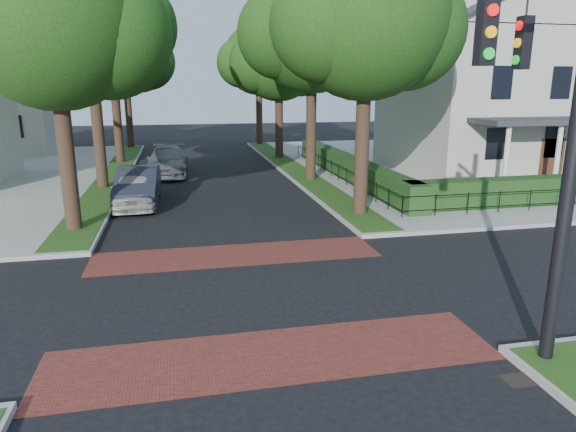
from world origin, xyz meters
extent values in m
plane|color=black|center=(0.00, 0.00, 0.00)|extent=(120.00, 120.00, 0.00)
cube|color=gray|center=(19.50, 19.00, 0.07)|extent=(30.00, 30.00, 0.15)
cube|color=maroon|center=(0.00, 3.20, 0.01)|extent=(9.00, 2.20, 0.01)
cube|color=maroon|center=(0.00, -3.20, 0.01)|extent=(9.00, 2.20, 0.01)
cube|color=black|center=(4.30, -5.00, 0.01)|extent=(0.65, 0.45, 0.01)
cube|color=#244714|center=(5.40, 19.10, 0.16)|extent=(1.60, 29.80, 0.02)
cube|color=#244714|center=(-5.40, 19.10, 0.16)|extent=(1.60, 29.80, 0.02)
cylinder|color=black|center=(5.50, 7.00, 3.83)|extent=(0.56, 0.56, 7.35)
sphere|color=#11390F|center=(5.50, 7.00, 7.71)|extent=(6.20, 6.20, 6.20)
sphere|color=#11390F|center=(7.21, 7.30, 7.31)|extent=(4.65, 4.65, 4.65)
sphere|color=#11390F|center=(3.95, 6.80, 7.41)|extent=(4.34, 4.34, 4.34)
sphere|color=#11390F|center=(5.60, 8.55, 8.21)|extent=(4.03, 4.03, 4.03)
cylinder|color=black|center=(5.50, 15.00, 4.00)|extent=(0.56, 0.56, 7.70)
sphere|color=#11390F|center=(5.50, 15.00, 8.07)|extent=(6.60, 6.60, 6.60)
sphere|color=#11390F|center=(7.31, 15.30, 7.67)|extent=(4.95, 4.95, 4.95)
sphere|color=#11390F|center=(3.85, 14.80, 7.77)|extent=(4.62, 4.62, 4.62)
sphere|color=#11390F|center=(5.60, 16.65, 8.57)|extent=(4.29, 4.29, 4.29)
cylinder|color=black|center=(5.50, 24.00, 3.47)|extent=(0.56, 0.56, 6.65)
sphere|color=#11390F|center=(5.50, 24.00, 6.99)|extent=(5.80, 5.80, 5.80)
sphere|color=#11390F|center=(7.09, 24.30, 6.59)|extent=(4.35, 4.35, 4.35)
sphere|color=#11390F|center=(4.05, 23.80, 6.69)|extent=(4.06, 4.06, 4.06)
sphere|color=#11390F|center=(5.60, 25.45, 7.49)|extent=(3.77, 3.77, 3.77)
cylinder|color=black|center=(5.50, 33.00, 3.65)|extent=(0.56, 0.56, 7.00)
sphere|color=#11390F|center=(5.50, 33.00, 7.35)|extent=(6.00, 6.00, 6.00)
sphere|color=#11390F|center=(7.15, 33.30, 6.95)|extent=(4.50, 4.50, 4.50)
sphere|color=#11390F|center=(4.00, 32.80, 7.05)|extent=(4.20, 4.20, 4.20)
sphere|color=#11390F|center=(5.60, 34.50, 7.85)|extent=(3.90, 3.90, 3.90)
cylinder|color=black|center=(-5.50, 7.00, 3.65)|extent=(0.56, 0.56, 7.00)
sphere|color=#11390F|center=(-5.50, 7.00, 7.35)|extent=(6.00, 6.00, 6.00)
sphere|color=#11390F|center=(-3.85, 7.30, 6.95)|extent=(4.50, 4.50, 4.50)
sphere|color=#11390F|center=(-7.00, 6.80, 7.05)|extent=(4.20, 4.20, 4.20)
sphere|color=#11390F|center=(-5.40, 8.50, 7.85)|extent=(3.90, 3.90, 3.90)
cylinder|color=black|center=(-5.50, 15.00, 4.17)|extent=(0.56, 0.56, 8.05)
sphere|color=#11390F|center=(-5.50, 15.00, 8.43)|extent=(6.40, 6.40, 6.40)
sphere|color=#11390F|center=(-3.74, 15.30, 8.03)|extent=(4.80, 4.80, 4.80)
sphere|color=#11390F|center=(-7.10, 14.80, 8.13)|extent=(4.48, 4.48, 4.48)
sphere|color=#11390F|center=(-5.40, 16.60, 8.93)|extent=(4.16, 4.16, 4.16)
cylinder|color=black|center=(-5.50, 24.00, 3.58)|extent=(0.56, 0.56, 6.86)
sphere|color=#11390F|center=(-5.50, 24.00, 7.21)|extent=(5.60, 5.60, 5.60)
sphere|color=#11390F|center=(-3.96, 24.30, 6.81)|extent=(4.20, 4.20, 4.20)
sphere|color=#11390F|center=(-6.90, 23.80, 6.91)|extent=(3.92, 3.92, 3.92)
sphere|color=#11390F|center=(-5.40, 25.40, 7.71)|extent=(3.64, 3.64, 3.64)
cylinder|color=black|center=(-5.50, 33.00, 3.72)|extent=(0.56, 0.56, 7.14)
sphere|color=#11390F|center=(-5.50, 33.00, 7.49)|extent=(6.20, 6.20, 6.20)
sphere|color=#11390F|center=(-3.79, 33.30, 7.09)|extent=(4.65, 4.65, 4.65)
sphere|color=#11390F|center=(-7.05, 32.80, 7.19)|extent=(4.34, 4.34, 4.34)
sphere|color=#11390F|center=(-5.40, 34.55, 7.99)|extent=(4.03, 4.03, 4.03)
cube|color=#143A14|center=(7.70, 15.00, 0.75)|extent=(1.00, 18.00, 1.20)
cube|color=#BAB7A7|center=(17.50, 16.00, 4.15)|extent=(12.00, 10.00, 8.00)
cube|color=gray|center=(17.50, 9.80, 0.40)|extent=(9.60, 2.40, 0.50)
cube|color=#28282D|center=(17.50, 9.80, 3.55)|extent=(10.20, 2.70, 0.25)
cylinder|color=white|center=(13.30, 8.85, 2.00)|extent=(0.24, 0.24, 3.00)
cylinder|color=white|center=(16.06, 8.85, 2.00)|extent=(0.24, 0.24, 3.00)
cube|color=maroon|center=(-12.80, 30.40, 8.47)|extent=(0.80, 0.80, 3.64)
cylinder|color=black|center=(5.10, -4.60, 4.15)|extent=(0.26, 0.26, 8.00)
cube|color=black|center=(3.20, -4.60, 6.05)|extent=(0.28, 0.22, 1.00)
cylinder|color=red|center=(3.20, -4.73, 6.37)|extent=(0.18, 0.05, 0.18)
cylinder|color=orange|center=(3.20, -4.73, 6.05)|extent=(0.18, 0.05, 0.18)
cylinder|color=#0CB226|center=(3.20, -4.73, 5.73)|extent=(0.18, 0.05, 0.18)
cube|color=black|center=(5.10, -2.90, 6.05)|extent=(0.22, 0.28, 1.00)
cylinder|color=red|center=(4.97, -2.90, 6.37)|extent=(0.05, 0.18, 0.18)
cylinder|color=orange|center=(4.97, -2.90, 6.05)|extent=(0.05, 0.18, 0.18)
cylinder|color=#0CB226|center=(4.97, -2.90, 5.73)|extent=(0.05, 0.18, 0.18)
imported|color=beige|center=(-3.60, 10.77, 0.78)|extent=(1.94, 4.61, 1.56)
imported|color=#232834|center=(-3.48, 11.25, 0.84)|extent=(1.88, 5.12, 1.68)
imported|color=slate|center=(-2.30, 18.98, 0.82)|extent=(2.55, 5.77, 1.65)
camera|label=1|loc=(-1.64, -12.29, 5.26)|focal=32.00mm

